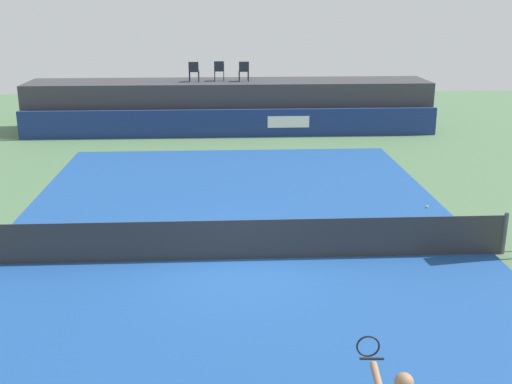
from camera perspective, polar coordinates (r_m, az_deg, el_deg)
The scene contains 10 objects.
ground_plane at distance 17.54m, azimuth -1.77°, elevation -2.20°, with size 48.00×48.00×0.00m, color #4C704C.
court_inner at distance 14.74m, azimuth -1.49°, elevation -6.02°, with size 12.00×22.00×0.00m, color #1C478C.
sponsor_wall at distance 27.55m, azimuth -2.30°, elevation 6.18°, with size 18.00×0.22×1.20m.
spectator_platform at distance 29.24m, azimuth -2.39°, elevation 7.80°, with size 18.00×2.80×2.20m, color #38383D.
spectator_chair_far_left at distance 28.76m, azimuth -5.60°, elevation 10.79°, with size 0.46×0.46×0.89m.
spectator_chair_left at distance 28.94m, azimuth -3.33°, elevation 10.88°, with size 0.44×0.44×0.89m.
spectator_chair_center at distance 28.74m, azimuth -1.10°, elevation 10.86°, with size 0.45×0.45×0.89m.
tennis_net at distance 14.56m, azimuth -1.50°, elevation -4.31°, with size 12.40×0.02×0.95m, color #2D2D2D.
net_post_far at distance 15.95m, azimuth 21.40°, elevation -3.49°, with size 0.10×0.10×1.00m, color #4C4C51.
tennis_ball at distance 18.87m, azimuth 15.09°, elevation -1.28°, with size 0.07×0.07×0.07m, color #D8EA33.
Camera 1 is at (-0.35, -13.56, 5.76)m, focal length 44.58 mm.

